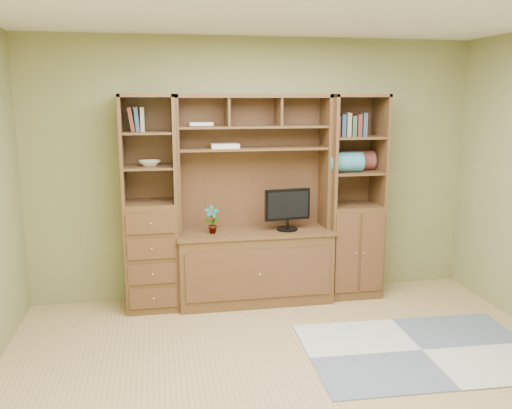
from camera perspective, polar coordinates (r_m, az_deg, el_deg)
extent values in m
cube|color=tan|center=(4.04, 5.36, -18.85)|extent=(4.60, 4.10, 0.04)
cube|color=white|center=(3.54, 6.18, 20.60)|extent=(4.60, 4.10, 0.04)
cube|color=olive|center=(5.49, -0.10, 3.70)|extent=(4.50, 0.04, 2.60)
cube|color=olive|center=(1.82, 24.02, -13.08)|extent=(4.50, 0.04, 2.60)
cube|color=#4E331B|center=(5.27, -0.15, 0.35)|extent=(1.54, 0.53, 2.05)
cube|color=#4E331B|center=(5.22, -11.08, 0.04)|extent=(0.50, 0.45, 2.05)
cube|color=#4E331B|center=(5.58, 10.19, 0.78)|extent=(0.55, 0.45, 2.05)
cube|color=gray|center=(4.73, 17.06, -14.48)|extent=(1.91, 1.30, 0.01)
cube|color=black|center=(5.30, 3.34, 0.28)|extent=(0.49, 0.26, 0.57)
imported|color=#AA5439|center=(5.21, -4.66, -1.60)|extent=(0.14, 0.10, 0.27)
cube|color=beige|center=(5.24, -3.32, 6.20)|extent=(0.27, 0.19, 0.04)
imported|color=beige|center=(5.16, -11.12, 4.30)|extent=(0.20, 0.20, 0.05)
cube|color=teal|center=(5.44, 9.34, 4.42)|extent=(0.34, 0.20, 0.20)
cube|color=brown|center=(5.62, 10.52, 4.60)|extent=(0.35, 0.20, 0.20)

